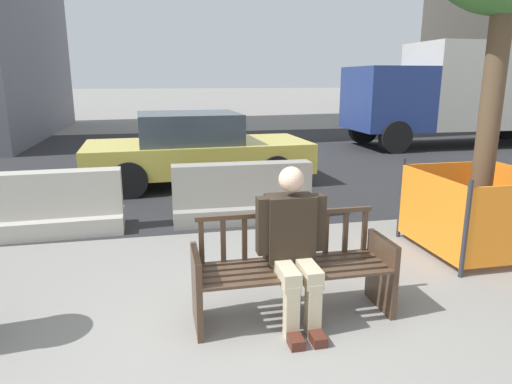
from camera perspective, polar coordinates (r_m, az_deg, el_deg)
The scene contains 9 objects.
ground_plane at distance 3.73m, azimuth -4.41°, elevation -18.60°, with size 200.00×200.00×0.00m, color gray.
street_asphalt at distance 12.00m, azimuth -10.18°, elevation 4.13°, with size 120.00×12.00×0.01m, color #28282B.
street_bench at distance 3.97m, azimuth 4.58°, elevation -10.02°, with size 1.69×0.53×0.88m.
seated_person at distance 3.80m, azimuth 4.64°, elevation -6.34°, with size 0.58×0.72×1.31m.
jersey_barrier_centre at distance 6.61m, azimuth -1.71°, elevation -0.66°, with size 2.01×0.72×0.84m.
jersey_barrier_left at distance 6.62m, azimuth -24.96°, elevation -1.95°, with size 2.02×0.75×0.84m.
construction_fence at distance 5.98m, azimuth 26.05°, elevation -1.88°, with size 1.33×1.33×1.04m.
car_taxi_near at distance 8.98m, azimuth -7.53°, elevation 5.32°, with size 4.31×2.11×1.38m.
delivery_truck at distance 15.50m, azimuth 24.80°, elevation 11.53°, with size 6.80×2.32×3.05m.
Camera 1 is at (-0.40, -3.12, 2.01)m, focal length 32.00 mm.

